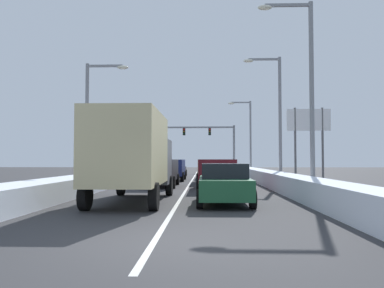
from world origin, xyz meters
The scene contains 18 objects.
ground_plane centered at (0.00, 17.31, 0.00)m, with size 120.00×120.00×0.00m, color #333335.
lane_stripe_between_right_lane_and_center_lane centered at (0.00, 21.64, 0.00)m, with size 0.14×47.61×0.01m, color silver.
snow_bank_right_shoulder centered at (5.30, 21.64, 0.45)m, with size 1.34×47.61×0.89m, color silver.
snow_bank_left_shoulder centered at (-5.30, 21.64, 0.41)m, with size 1.87×47.61×0.83m, color silver.
sedan_green_right_lane_nearest centered at (1.74, 6.90, 0.76)m, with size 2.00×4.50×1.51m.
suv_maroon_right_lane_second centered at (1.67, 14.12, 1.02)m, with size 2.16×4.90×1.67m.
suv_tan_right_lane_third centered at (1.54, 20.03, 1.02)m, with size 2.16×4.90×1.67m.
suv_white_right_lane_fourth centered at (1.69, 26.81, 1.02)m, with size 2.16×4.90×1.67m.
box_truck_center_lane_nearest centered at (-1.75, 7.24, 1.90)m, with size 2.53×7.20×3.36m.
suv_charcoal_center_lane_second centered at (-1.75, 16.08, 1.02)m, with size 2.16×4.90×1.67m.
suv_navy_center_lane_third centered at (-1.62, 23.01, 1.02)m, with size 2.16×4.90×1.67m.
sedan_black_center_lane_fourth centered at (-1.77, 29.60, 0.76)m, with size 2.00×4.50×1.51m.
traffic_light_gantry centered at (1.18, 43.27, 4.72)m, with size 10.60×0.47×6.20m.
street_lamp_right_near centered at (5.82, 10.82, 5.46)m, with size 2.66×0.36×9.27m.
street_lamp_right_mid centered at (5.98, 19.48, 5.27)m, with size 2.66×0.36×8.90m.
street_lamp_right_far centered at (5.95, 36.79, 5.02)m, with size 2.66×0.36×8.42m.
street_lamp_left_mid centered at (-5.85, 15.78, 4.59)m, with size 2.66×0.36×7.61m.
roadside_sign_right centered at (8.71, 20.98, 4.02)m, with size 3.20×0.16×5.50m.
Camera 1 is at (1.02, -7.64, 1.65)m, focal length 36.08 mm.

